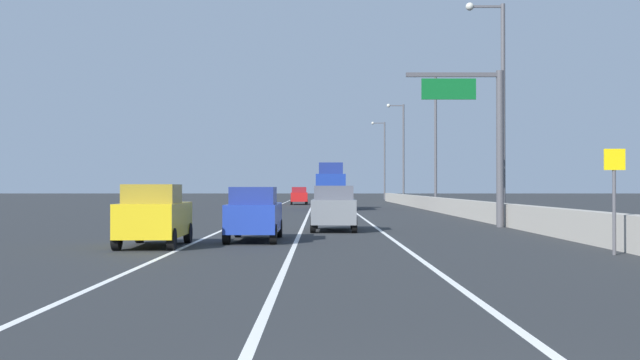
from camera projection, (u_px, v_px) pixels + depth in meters
ground_plane at (332, 208)px, 69.55m from camera, size 320.00×320.00×0.00m
lane_stripe_left at (264, 211)px, 60.55m from camera, size 0.16×130.00×0.00m
lane_stripe_center at (308, 211)px, 60.55m from camera, size 0.16×130.00×0.00m
lane_stripe_right at (353, 211)px, 60.56m from camera, size 0.16×130.00×0.00m
jersey_barrier_right at (475, 210)px, 45.57m from camera, size 0.60×120.00×1.10m
overhead_sign_gantry at (484, 128)px, 36.92m from camera, size 4.68×0.36×7.50m
speed_advisory_sign at (613, 193)px, 21.80m from camera, size 0.60×0.11×3.00m
lamp_post_right_second at (498, 98)px, 41.82m from camera, size 2.14×0.44×11.93m
lamp_post_right_third at (432, 132)px, 67.28m from camera, size 2.14×0.44×11.93m
lamp_post_right_fourth at (401, 147)px, 92.75m from camera, size 2.14×0.44×11.93m
lamp_post_right_fifth at (382, 156)px, 118.21m from camera, size 2.14×0.44×11.93m
car_red_0 at (298, 196)px, 84.70m from camera, size 2.02×4.82×1.92m
car_blue_1 at (253, 214)px, 27.53m from camera, size 1.80×4.56×1.92m
car_yellow_2 at (153, 216)px, 24.83m from camera, size 1.94×4.14×2.01m
car_gray_3 at (333, 208)px, 33.80m from camera, size 2.05×4.26×1.98m
box_truck at (330, 188)px, 66.69m from camera, size 2.62×9.97×4.08m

